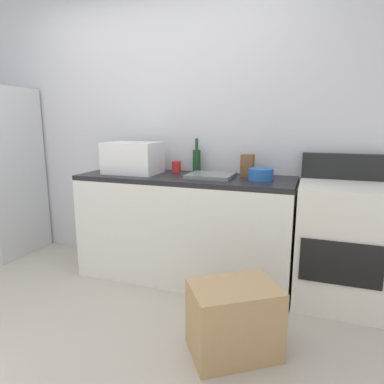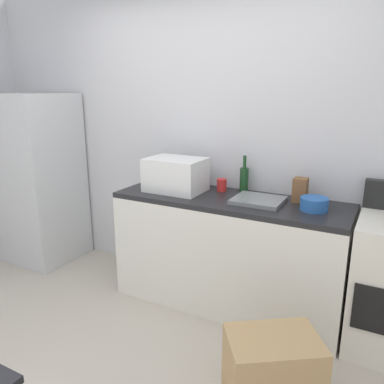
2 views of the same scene
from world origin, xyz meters
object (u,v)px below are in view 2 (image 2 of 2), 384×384
at_px(microwave, 176,175).
at_px(refrigerator, 39,179).
at_px(coffee_mug, 222,185).
at_px(wine_bottle, 244,179).
at_px(mixing_bowl, 314,204).
at_px(knife_block, 300,190).
at_px(cardboard_box_large, 272,372).

bearing_deg(microwave, refrigerator, -178.34).
xyz_separation_m(microwave, coffee_mug, (0.33, 0.17, -0.09)).
bearing_deg(wine_bottle, microwave, -156.26).
bearing_deg(mixing_bowl, microwave, 179.97).
height_order(refrigerator, mixing_bowl, refrigerator).
bearing_deg(coffee_mug, knife_block, -1.34).
relative_size(knife_block, mixing_bowl, 0.95).
bearing_deg(microwave, mixing_bowl, -0.03).
relative_size(coffee_mug, mixing_bowl, 0.53).
bearing_deg(wine_bottle, cardboard_box_large, -60.93).
bearing_deg(refrigerator, mixing_bowl, 0.96).
xyz_separation_m(knife_block, cardboard_box_large, (0.14, -1.01, -0.78)).
bearing_deg(wine_bottle, knife_block, -7.92).
distance_m(wine_bottle, mixing_bowl, 0.64).
relative_size(microwave, wine_bottle, 1.53).
bearing_deg(knife_block, refrigerator, -175.40).
relative_size(coffee_mug, knife_block, 0.56).
bearing_deg(microwave, coffee_mug, 27.49).
relative_size(wine_bottle, mixing_bowl, 1.58).
height_order(wine_bottle, cardboard_box_large, wine_bottle).
height_order(microwave, coffee_mug, microwave).
height_order(knife_block, cardboard_box_large, knife_block).
height_order(refrigerator, coffee_mug, refrigerator).
height_order(coffee_mug, mixing_bowl, coffee_mug).
bearing_deg(knife_block, mixing_bowl, -49.65).
xyz_separation_m(microwave, wine_bottle, (0.51, 0.22, -0.03)).
relative_size(knife_block, cardboard_box_large, 0.36).
bearing_deg(microwave, cardboard_box_large, -37.63).
bearing_deg(mixing_bowl, cardboard_box_large, -90.01).
bearing_deg(microwave, wine_bottle, 23.74).
distance_m(coffee_mug, knife_block, 0.64).
bearing_deg(cardboard_box_large, wine_bottle, 119.07).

